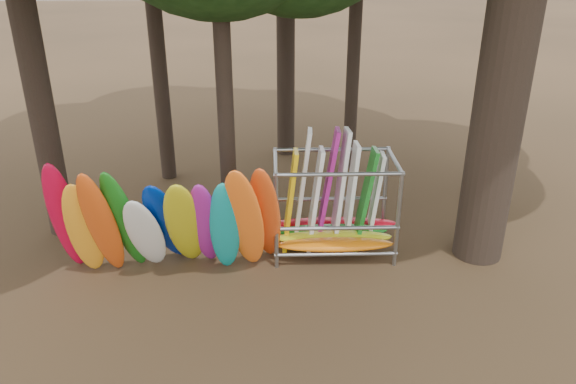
{
  "coord_description": "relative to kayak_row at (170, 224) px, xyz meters",
  "views": [
    {
      "loc": [
        -0.05,
        -10.09,
        6.66
      ],
      "look_at": [
        0.3,
        1.5,
        1.4
      ],
      "focal_mm": 35.0,
      "sensor_mm": 36.0,
      "label": 1
    }
  ],
  "objects": [
    {
      "name": "ground",
      "position": [
        2.17,
        -0.18,
        -1.31
      ],
      "size": [
        120.0,
        120.0,
        0.0
      ],
      "primitive_type": "plane",
      "color": "#47331E",
      "rests_on": "ground"
    },
    {
      "name": "lake",
      "position": [
        2.17,
        59.82,
        -1.31
      ],
      "size": [
        160.0,
        160.0,
        0.0
      ],
      "primitive_type": "plane",
      "color": "gray",
      "rests_on": "ground"
    },
    {
      "name": "kayak_row",
      "position": [
        0.0,
        0.0,
        0.0
      ],
      "size": [
        4.89,
        2.29,
        3.03
      ],
      "color": "red",
      "rests_on": "ground"
    },
    {
      "name": "storage_rack",
      "position": [
        3.5,
        1.15,
        -0.25
      ],
      "size": [
        3.19,
        1.55,
        2.89
      ],
      "color": "gray",
      "rests_on": "ground"
    }
  ]
}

